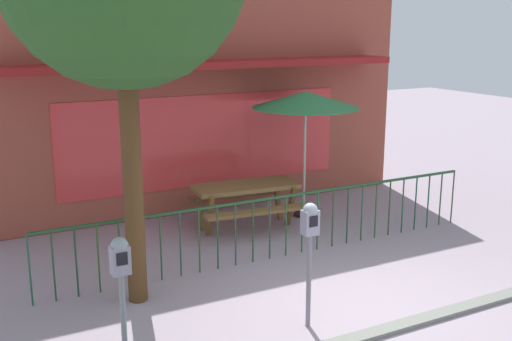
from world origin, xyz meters
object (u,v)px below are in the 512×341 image
(picnic_table_left, at_px, (245,193))
(parking_meter_near, at_px, (121,271))
(parking_meter_far, at_px, (310,232))
(patio_umbrella, at_px, (306,100))

(picnic_table_left, relative_size, parking_meter_near, 1.27)
(picnic_table_left, xyz_separation_m, parking_meter_far, (-0.95, -3.54, 0.56))
(picnic_table_left, distance_m, patio_umbrella, 1.98)
(picnic_table_left, xyz_separation_m, patio_umbrella, (1.25, 0.09, 1.53))
(patio_umbrella, relative_size, parking_meter_far, 1.52)
(patio_umbrella, xyz_separation_m, parking_meter_near, (-4.40, -3.73, -0.98))
(patio_umbrella, distance_m, parking_meter_near, 5.85)
(picnic_table_left, height_order, parking_meter_near, parking_meter_near)
(patio_umbrella, bearing_deg, parking_meter_near, -139.75)
(parking_meter_near, height_order, parking_meter_far, parking_meter_far)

